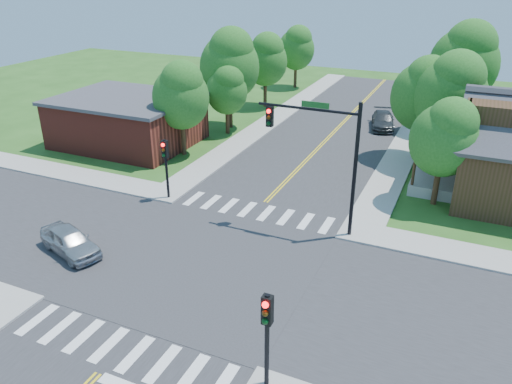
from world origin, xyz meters
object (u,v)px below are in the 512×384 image
at_px(signal_pole_nw, 165,158).
at_px(car_dgrey, 383,121).
at_px(signal_mast_ne, 323,145).
at_px(car_silver, 70,242).
at_px(signal_pole_se, 267,325).

height_order(signal_pole_nw, car_dgrey, signal_pole_nw).
relative_size(signal_mast_ne, signal_pole_nw, 1.89).
height_order(car_silver, car_dgrey, car_silver).
distance_m(signal_mast_ne, car_dgrey, 20.12).
bearing_deg(signal_mast_ne, car_silver, -145.29).
relative_size(signal_pole_nw, car_dgrey, 0.79).
distance_m(signal_mast_ne, signal_pole_nw, 9.76).
bearing_deg(signal_pole_se, signal_pole_nw, 135.00).
bearing_deg(car_silver, signal_pole_se, -89.12).
height_order(signal_mast_ne, car_dgrey, signal_mast_ne).
xyz_separation_m(signal_mast_ne, signal_pole_nw, (-9.51, -0.01, -2.19)).
bearing_deg(signal_pole_nw, car_dgrey, 65.19).
distance_m(signal_pole_se, car_silver, 12.94).
bearing_deg(car_dgrey, signal_mast_ne, -101.29).
bearing_deg(car_dgrey, car_silver, -122.97).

